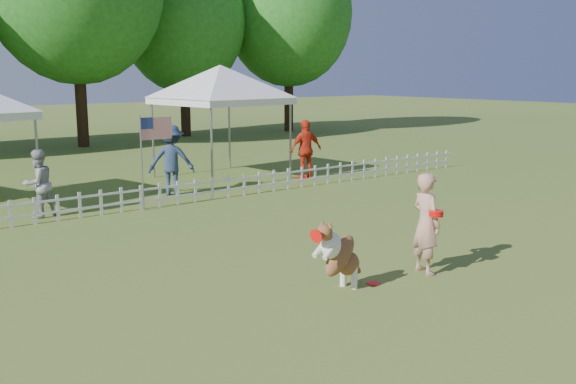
# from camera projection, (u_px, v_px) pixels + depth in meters

# --- Properties ---
(ground) EXTENTS (120.00, 120.00, 0.00)m
(ground) POSITION_uv_depth(u_px,v_px,m) (368.00, 274.00, 10.55)
(ground) COLOR #36591C
(ground) RESTS_ON ground
(picket_fence) EXTENTS (22.00, 0.08, 0.60)m
(picket_fence) POSITION_uv_depth(u_px,v_px,m) (169.00, 194.00, 15.94)
(picket_fence) COLOR silver
(picket_fence) RESTS_ON ground
(handler) EXTENTS (0.53, 0.69, 1.68)m
(handler) POSITION_uv_depth(u_px,v_px,m) (426.00, 223.00, 10.49)
(handler) COLOR tan
(handler) RESTS_ON ground
(dog) EXTENTS (1.16, 0.62, 1.14)m
(dog) POSITION_uv_depth(u_px,v_px,m) (340.00, 255.00, 9.63)
(dog) COLOR brown
(dog) RESTS_ON ground
(frisbee_on_turf) EXTENTS (0.23, 0.23, 0.02)m
(frisbee_on_turf) POSITION_uv_depth(u_px,v_px,m) (374.00, 283.00, 10.07)
(frisbee_on_turf) COLOR red
(frisbee_on_turf) RESTS_ON ground
(canopy_tent_right) EXTENTS (3.64, 3.64, 3.43)m
(canopy_tent_right) POSITION_uv_depth(u_px,v_px,m) (221.00, 123.00, 19.92)
(canopy_tent_right) COLOR white
(canopy_tent_right) RESTS_ON ground
(flag_pole) EXTENTS (0.87, 0.10, 2.27)m
(flag_pole) POSITION_uv_depth(u_px,v_px,m) (142.00, 164.00, 15.23)
(flag_pole) COLOR gray
(flag_pole) RESTS_ON ground
(spectator_a) EXTENTS (0.92, 0.82, 1.56)m
(spectator_a) POSITION_uv_depth(u_px,v_px,m) (38.00, 184.00, 14.60)
(spectator_a) COLOR #9D9EA2
(spectator_a) RESTS_ON ground
(spectator_b) EXTENTS (1.41, 1.21, 1.90)m
(spectator_b) POSITION_uv_depth(u_px,v_px,m) (171.00, 160.00, 17.27)
(spectator_b) COLOR navy
(spectator_b) RESTS_ON ground
(spectator_c) EXTENTS (1.13, 0.58, 1.85)m
(spectator_c) POSITION_uv_depth(u_px,v_px,m) (306.00, 150.00, 19.79)
(spectator_c) COLOR red
(spectator_c) RESTS_ON ground
(tree_center_right) EXTENTS (7.60, 7.60, 12.60)m
(tree_center_right) POSITION_uv_depth(u_px,v_px,m) (75.00, 1.00, 27.53)
(tree_center_right) COLOR #24621C
(tree_center_right) RESTS_ON ground
(tree_right) EXTENTS (6.20, 6.20, 10.40)m
(tree_right) POSITION_uv_depth(u_px,v_px,m) (183.00, 34.00, 32.50)
(tree_right) COLOR #24621C
(tree_right) RESTS_ON ground
(tree_far_right) EXTENTS (7.00, 7.00, 11.40)m
(tree_far_right) POSITION_uv_depth(u_px,v_px,m) (289.00, 28.00, 35.24)
(tree_far_right) COLOR #24621C
(tree_far_right) RESTS_ON ground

